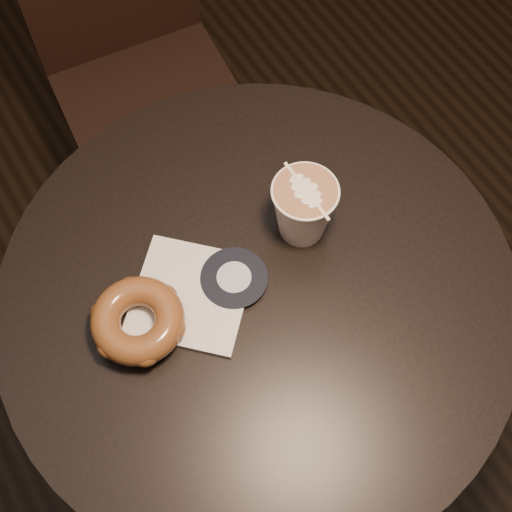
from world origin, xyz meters
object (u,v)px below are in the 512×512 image
Objects in this scene: chair at (130,41)px; latte_cup at (303,210)px; doughnut at (138,320)px; cafe_table at (258,341)px; pastry_bag at (191,295)px.

chair is 9.25× the size of latte_cup.
chair reaches higher than doughnut.
cafe_table is 0.82× the size of chair.
cafe_table is 0.28m from doughnut.
doughnut is at bearing 138.90° from pastry_bag.
chair is 0.78m from doughnut.
doughnut is at bearing -106.98° from chair.
doughnut reaches higher than pastry_bag.
latte_cup is (0.18, 0.01, 0.05)m from pastry_bag.
latte_cup is (0.10, 0.05, 0.25)m from cafe_table.
pastry_bag is 1.21× the size of doughnut.
cafe_table is 0.27m from latte_cup.
cafe_table is 6.26× the size of doughnut.
chair reaches higher than cafe_table.
cafe_table is 7.62× the size of latte_cup.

